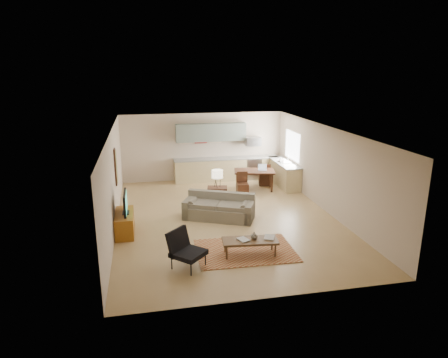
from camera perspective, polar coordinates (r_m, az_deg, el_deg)
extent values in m
plane|color=#A78654|center=(12.29, 0.28, -5.54)|extent=(9.00, 9.00, 0.00)
plane|color=white|center=(11.59, 0.30, 7.00)|extent=(9.00, 9.00, 0.00)
plane|color=#C2AE99|center=(16.18, -3.00, 4.63)|extent=(6.50, 0.00, 6.50)
plane|color=#C2AE99|center=(7.76, 7.22, -8.01)|extent=(6.50, 0.00, 6.50)
plane|color=#C2AE99|center=(11.66, -15.53, -0.32)|extent=(0.00, 9.00, 9.00)
plane|color=#C2AE99|center=(12.91, 14.55, 1.29)|extent=(0.00, 9.00, 9.00)
cube|color=#A5A8AD|center=(16.49, 4.10, 1.61)|extent=(0.62, 0.62, 0.90)
cube|color=#A5A8AD|center=(16.27, 4.16, 5.39)|extent=(0.62, 0.40, 0.35)
cube|color=slate|center=(15.96, -1.87, 6.68)|extent=(2.80, 0.34, 0.70)
cube|color=white|center=(15.54, 9.74, 4.71)|extent=(0.02, 1.40, 1.05)
cube|color=brown|center=(10.20, 3.05, -10.16)|extent=(2.48, 1.75, 0.02)
imported|color=maroon|center=(9.74, 2.22, -8.79)|extent=(0.43, 0.45, 0.03)
imported|color=navy|center=(9.99, 5.80, -8.23)|extent=(0.49, 0.51, 0.03)
imported|color=black|center=(9.86, 4.32, -8.03)|extent=(0.23, 0.23, 0.18)
imported|color=beige|center=(15.60, 8.15, 2.82)|extent=(0.09, 0.09, 0.19)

